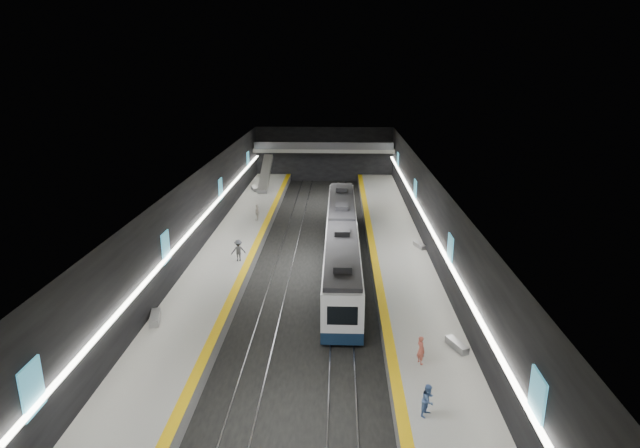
{
  "coord_description": "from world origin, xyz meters",
  "views": [
    {
      "loc": [
        2.21,
        -43.0,
        16.93
      ],
      "look_at": [
        0.45,
        5.61,
        2.2
      ],
      "focal_mm": 30.0,
      "sensor_mm": 36.0,
      "label": 1
    }
  ],
  "objects_px": {
    "passenger_right_b": "(428,400)",
    "passenger_left_a": "(257,212)",
    "bench_right_near": "(457,345)",
    "passenger_left_b": "(238,251)",
    "passenger_right_a": "(421,350)",
    "bench_right_far": "(420,246)",
    "bench_left_near": "(155,318)",
    "train": "(342,239)",
    "escalator": "(265,174)",
    "bench_left_far": "(254,189)"
  },
  "relations": [
    {
      "from": "train",
      "to": "escalator",
      "type": "relative_size",
      "value": 3.76
    },
    {
      "from": "bench_left_near",
      "to": "bench_left_far",
      "type": "xyz_separation_m",
      "value": [
        0.7,
        36.72,
        -0.03
      ]
    },
    {
      "from": "bench_right_near",
      "to": "passenger_left_a",
      "type": "bearing_deg",
      "value": 98.68
    },
    {
      "from": "bench_right_near",
      "to": "passenger_right_b",
      "type": "height_order",
      "value": "passenger_right_b"
    },
    {
      "from": "passenger_right_a",
      "to": "passenger_right_b",
      "type": "height_order",
      "value": "passenger_right_a"
    },
    {
      "from": "bench_left_far",
      "to": "passenger_left_a",
      "type": "height_order",
      "value": "passenger_left_a"
    },
    {
      "from": "passenger_left_a",
      "to": "passenger_left_b",
      "type": "relative_size",
      "value": 0.92
    },
    {
      "from": "escalator",
      "to": "bench_left_near",
      "type": "bearing_deg",
      "value": -92.98
    },
    {
      "from": "bench_left_far",
      "to": "passenger_left_b",
      "type": "xyz_separation_m",
      "value": [
        2.69,
        -25.68,
        0.7
      ]
    },
    {
      "from": "passenger_left_a",
      "to": "escalator",
      "type": "bearing_deg",
      "value": 166.46
    },
    {
      "from": "bench_right_near",
      "to": "bench_right_far",
      "type": "height_order",
      "value": "bench_right_near"
    },
    {
      "from": "train",
      "to": "bench_left_near",
      "type": "xyz_separation_m",
      "value": [
        -12.0,
        -13.54,
        -0.95
      ]
    },
    {
      "from": "bench_left_near",
      "to": "bench_left_far",
      "type": "bearing_deg",
      "value": 75.59
    },
    {
      "from": "bench_left_near",
      "to": "passenger_left_a",
      "type": "distance_m",
      "value": 23.3
    },
    {
      "from": "bench_left_far",
      "to": "passenger_right_a",
      "type": "distance_m",
      "value": 44.0
    },
    {
      "from": "escalator",
      "to": "passenger_left_b",
      "type": "distance_m",
      "value": 27.41
    },
    {
      "from": "escalator",
      "to": "bench_right_near",
      "type": "bearing_deg",
      "value": -67.94
    },
    {
      "from": "bench_left_near",
      "to": "passenger_right_b",
      "type": "relative_size",
      "value": 1.26
    },
    {
      "from": "bench_left_near",
      "to": "bench_right_far",
      "type": "bearing_deg",
      "value": 24.87
    },
    {
      "from": "bench_left_far",
      "to": "bench_right_near",
      "type": "distance_m",
      "value": 43.34
    },
    {
      "from": "bench_right_far",
      "to": "train",
      "type": "bearing_deg",
      "value": 170.52
    },
    {
      "from": "train",
      "to": "bench_left_far",
      "type": "distance_m",
      "value": 25.8
    },
    {
      "from": "train",
      "to": "bench_right_far",
      "type": "xyz_separation_m",
      "value": [
        7.0,
        1.4,
        -1.0
      ]
    },
    {
      "from": "bench_right_far",
      "to": "bench_left_near",
      "type": "bearing_deg",
      "value": -162.64
    },
    {
      "from": "passenger_right_b",
      "to": "passenger_left_b",
      "type": "distance_m",
      "value": 23.63
    },
    {
      "from": "passenger_right_b",
      "to": "passenger_left_a",
      "type": "height_order",
      "value": "passenger_left_a"
    },
    {
      "from": "train",
      "to": "passenger_right_a",
      "type": "distance_m",
      "value": 18.48
    },
    {
      "from": "escalator",
      "to": "bench_left_far",
      "type": "bearing_deg",
      "value": -127.87
    },
    {
      "from": "passenger_right_b",
      "to": "passenger_left_a",
      "type": "distance_m",
      "value": 34.51
    },
    {
      "from": "passenger_left_b",
      "to": "passenger_right_a",
      "type": "bearing_deg",
      "value": 111.32
    },
    {
      "from": "bench_right_near",
      "to": "passenger_right_a",
      "type": "xyz_separation_m",
      "value": [
        -2.37,
        -1.7,
        0.6
      ]
    },
    {
      "from": "bench_right_near",
      "to": "passenger_right_a",
      "type": "bearing_deg",
      "value": -166.68
    },
    {
      "from": "bench_right_far",
      "to": "passenger_left_a",
      "type": "height_order",
      "value": "passenger_left_a"
    },
    {
      "from": "bench_right_far",
      "to": "passenger_right_b",
      "type": "distance_m",
      "value": 24.1
    },
    {
      "from": "bench_right_near",
      "to": "passenger_right_a",
      "type": "relative_size",
      "value": 1.08
    },
    {
      "from": "train",
      "to": "passenger_right_b",
      "type": "relative_size",
      "value": 18.61
    },
    {
      "from": "bench_right_near",
      "to": "passenger_right_a",
      "type": "distance_m",
      "value": 2.98
    },
    {
      "from": "passenger_left_a",
      "to": "bench_right_far",
      "type": "bearing_deg",
      "value": 45.09
    },
    {
      "from": "passenger_left_a",
      "to": "bench_right_near",
      "type": "bearing_deg",
      "value": 13.26
    },
    {
      "from": "bench_right_far",
      "to": "passenger_right_a",
      "type": "height_order",
      "value": "passenger_right_a"
    },
    {
      "from": "bench_right_near",
      "to": "passenger_left_a",
      "type": "height_order",
      "value": "passenger_left_a"
    },
    {
      "from": "train",
      "to": "passenger_left_b",
      "type": "bearing_deg",
      "value": -163.79
    },
    {
      "from": "escalator",
      "to": "passenger_right_a",
      "type": "xyz_separation_m",
      "value": [
        14.29,
        -42.82,
        -1.08
      ]
    },
    {
      "from": "bench_left_far",
      "to": "passenger_left_b",
      "type": "bearing_deg",
      "value": -104.66
    },
    {
      "from": "train",
      "to": "bench_left_near",
      "type": "height_order",
      "value": "train"
    },
    {
      "from": "passenger_left_a",
      "to": "passenger_left_b",
      "type": "distance_m",
      "value": 12.04
    },
    {
      "from": "escalator",
      "to": "passenger_right_a",
      "type": "distance_m",
      "value": 45.15
    },
    {
      "from": "escalator",
      "to": "passenger_right_b",
      "type": "distance_m",
      "value": 49.38
    },
    {
      "from": "passenger_right_b",
      "to": "passenger_left_b",
      "type": "height_order",
      "value": "passenger_left_b"
    },
    {
      "from": "train",
      "to": "passenger_right_b",
      "type": "distance_m",
      "value": 22.85
    }
  ]
}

